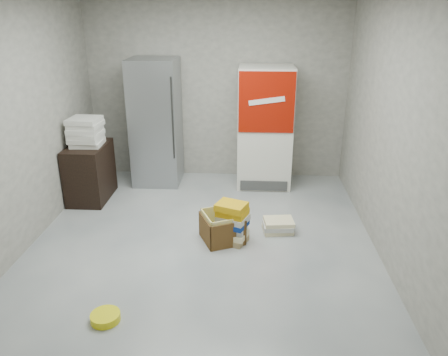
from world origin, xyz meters
TOP-DOWN VIEW (x-y plane):
  - ground at (0.00, 0.00)m, footprint 5.00×5.00m
  - room_shell at (0.00, 0.00)m, footprint 4.04×5.04m
  - steel_fridge at (-0.90, 2.13)m, footprint 0.70×0.72m
  - coke_cooler at (0.75, 2.12)m, footprint 0.80×0.73m
  - wood_shelf at (-1.73, 1.40)m, footprint 0.50×0.80m
  - supply_box_stack at (-1.72, 1.40)m, footprint 0.43×0.43m
  - phonebook_stack_main at (0.34, 0.28)m, footprint 0.43×0.39m
  - phonebook_stack_side at (0.90, 0.55)m, footprint 0.40×0.33m
  - cardboard_box at (0.22, 0.30)m, footprint 0.58×0.58m
  - bucket_lid at (-0.72, -1.20)m, footprint 0.34×0.34m

SIDE VIEW (x-z plane):
  - ground at x=0.00m, z-range 0.00..0.00m
  - bucket_lid at x=-0.72m, z-range 0.00..0.07m
  - phonebook_stack_side at x=0.90m, z-range 0.00..0.16m
  - cardboard_box at x=0.22m, z-range -0.03..0.32m
  - phonebook_stack_main at x=0.34m, z-range 0.00..0.49m
  - wood_shelf at x=-1.73m, z-range 0.00..0.80m
  - coke_cooler at x=0.75m, z-range 0.00..1.80m
  - steel_fridge at x=-0.90m, z-range 0.00..1.90m
  - supply_box_stack at x=-1.72m, z-range 0.80..1.19m
  - room_shell at x=0.00m, z-range 0.39..3.21m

